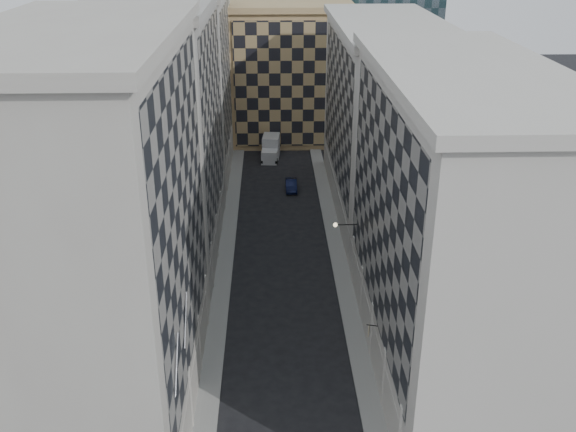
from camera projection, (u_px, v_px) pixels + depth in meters
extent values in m
cube|color=gray|center=(226.00, 258.00, 59.46)|extent=(1.50, 100.00, 0.15)
cube|color=gray|center=(338.00, 256.00, 59.75)|extent=(1.50, 100.00, 0.15)
cube|color=#A8A197|center=(100.00, 242.00, 37.27)|extent=(10.00, 22.00, 23.00)
cube|color=gray|center=(182.00, 217.00, 36.78)|extent=(0.25, 19.36, 18.00)
cube|color=#A8A197|center=(193.00, 377.00, 41.52)|extent=(0.45, 21.12, 3.20)
cube|color=#A8A197|center=(71.00, 32.00, 32.34)|extent=(10.80, 22.80, 0.70)
cylinder|color=#A8A197|center=(185.00, 398.00, 38.77)|extent=(0.90, 0.90, 4.40)
cylinder|color=#A8A197|center=(194.00, 344.00, 43.77)|extent=(0.90, 0.90, 4.40)
cylinder|color=#A8A197|center=(202.00, 301.00, 48.77)|extent=(0.90, 0.90, 4.40)
cube|color=gray|center=(158.00, 136.00, 57.48)|extent=(10.00, 22.00, 22.00)
cube|color=gray|center=(212.00, 119.00, 56.99)|extent=(0.25, 19.36, 17.00)
cube|color=gray|center=(217.00, 229.00, 61.52)|extent=(0.45, 21.12, 3.20)
cube|color=gray|center=(147.00, 3.00, 52.76)|extent=(10.80, 22.80, 0.70)
cylinder|color=gray|center=(208.00, 266.00, 53.77)|extent=(0.90, 0.90, 4.40)
cylinder|color=gray|center=(213.00, 237.00, 58.77)|extent=(0.90, 0.90, 4.40)
cylinder|color=gray|center=(217.00, 212.00, 63.77)|extent=(0.90, 0.90, 4.40)
cylinder|color=gray|center=(221.00, 191.00, 68.77)|extent=(0.90, 0.90, 4.40)
cube|color=#A8A197|center=(187.00, 85.00, 77.68)|extent=(10.00, 22.00, 21.00)
cube|color=gray|center=(226.00, 72.00, 77.20)|extent=(0.25, 19.36, 16.00)
cube|color=#A8A197|center=(229.00, 154.00, 81.52)|extent=(0.45, 21.12, 3.20)
cylinder|color=#A8A197|center=(224.00, 173.00, 73.77)|extent=(0.90, 0.90, 4.40)
cylinder|color=#A8A197|center=(226.00, 157.00, 78.77)|extent=(0.90, 0.90, 4.40)
cylinder|color=#A8A197|center=(229.00, 143.00, 83.76)|extent=(0.90, 0.90, 4.40)
cylinder|color=#A8A197|center=(231.00, 131.00, 88.76)|extent=(0.90, 0.90, 4.40)
cube|color=#BBB7AC|center=(453.00, 230.00, 42.14)|extent=(10.00, 26.00, 20.00)
cube|color=gray|center=(381.00, 210.00, 41.38)|extent=(0.25, 22.88, 15.00)
cube|color=#BBB7AC|center=(374.00, 337.00, 45.50)|extent=(0.45, 24.96, 3.20)
cube|color=#BBB7AC|center=(472.00, 72.00, 37.84)|extent=(10.80, 26.80, 0.70)
cylinder|color=#BBB7AC|center=(389.00, 378.00, 40.53)|extent=(0.90, 0.90, 4.40)
cylinder|color=#BBB7AC|center=(376.00, 330.00, 45.26)|extent=(0.90, 0.90, 4.40)
cylinder|color=#BBB7AC|center=(366.00, 292.00, 49.99)|extent=(0.90, 0.90, 4.40)
cylinder|color=#BBB7AC|center=(357.00, 260.00, 54.71)|extent=(0.90, 0.90, 4.40)
cube|color=#BBB7AC|center=(384.00, 122.00, 66.89)|extent=(10.00, 28.00, 19.00)
cube|color=gray|center=(338.00, 108.00, 66.13)|extent=(0.25, 24.64, 14.00)
cube|color=#BBB7AC|center=(336.00, 192.00, 70.05)|extent=(0.45, 26.88, 3.20)
cube|color=#BBB7AC|center=(391.00, 24.00, 62.80)|extent=(10.80, 28.80, 0.70)
cube|color=tan|center=(290.00, 74.00, 90.48)|extent=(16.00, 14.00, 18.00)
cube|color=tan|center=(292.00, 85.00, 84.03)|extent=(15.20, 0.25, 16.50)
cube|color=tan|center=(290.00, 4.00, 86.57)|extent=(16.80, 14.80, 0.80)
cube|color=#2C2722|center=(274.00, 23.00, 101.07)|extent=(6.00, 6.00, 28.00)
cylinder|color=gray|center=(177.00, 364.00, 32.51)|extent=(0.10, 2.33, 2.33)
cylinder|color=gray|center=(186.00, 320.00, 36.14)|extent=(0.10, 2.33, 2.33)
cylinder|color=black|center=(346.00, 225.00, 51.74)|extent=(1.80, 0.08, 0.08)
sphere|color=#FFE5B2|center=(335.00, 225.00, 51.72)|extent=(0.36, 0.36, 0.36)
cube|color=silver|center=(270.00, 156.00, 83.08)|extent=(2.23, 2.40, 1.68)
cube|color=silver|center=(271.00, 146.00, 85.03)|extent=(2.42, 3.52, 2.89)
cylinder|color=black|center=(262.00, 161.00, 82.63)|extent=(0.35, 0.86, 0.84)
cylinder|color=black|center=(276.00, 162.00, 82.53)|extent=(0.35, 0.86, 0.84)
cylinder|color=black|center=(265.00, 151.00, 86.52)|extent=(0.35, 0.86, 0.84)
cylinder|color=black|center=(279.00, 151.00, 86.42)|extent=(0.35, 0.86, 0.84)
imported|color=black|center=(291.00, 185.00, 74.56)|extent=(1.31, 3.73, 1.23)
cylinder|color=black|center=(372.00, 325.00, 42.33)|extent=(0.74, 0.25, 0.06)
cube|color=#C7B692|center=(369.00, 330.00, 42.48)|extent=(0.22, 0.65, 0.65)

